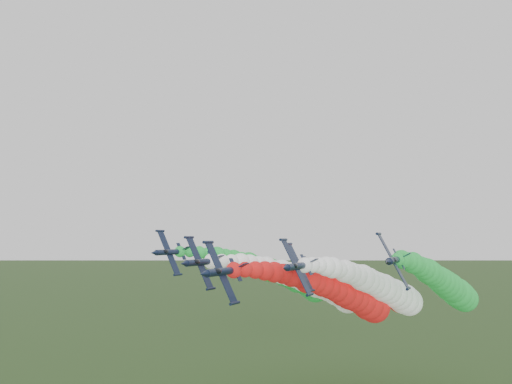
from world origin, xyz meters
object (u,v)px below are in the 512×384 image
(jet_inner_right, at_px, (386,290))
(jet_outer_right, at_px, (447,286))
(jet_inner_left, at_px, (318,286))
(jet_lead, at_px, (348,296))
(jet_trail, at_px, (380,288))
(jet_outer_left, at_px, (287,277))

(jet_inner_right, distance_m, jet_outer_right, 15.24)
(jet_inner_left, bearing_deg, jet_lead, -37.41)
(jet_inner_left, xyz_separation_m, jet_trail, (12.66, 16.21, -1.41))
(jet_inner_right, xyz_separation_m, jet_outer_right, (14.06, 5.79, 1.08))
(jet_trail, bearing_deg, jet_outer_right, -23.45)
(jet_inner_right, xyz_separation_m, jet_outer_left, (-29.71, 8.24, 1.51))
(jet_inner_right, xyz_separation_m, jet_trail, (-4.14, 13.68, -0.94))
(jet_inner_right, distance_m, jet_outer_left, 30.87)
(jet_outer_left, distance_m, jet_outer_right, 43.84)
(jet_outer_right, bearing_deg, jet_inner_right, -157.61)
(jet_lead, relative_size, jet_trail, 1.00)
(jet_inner_left, relative_size, jet_outer_right, 1.01)
(jet_trail, bearing_deg, jet_outer_left, -167.99)
(jet_inner_left, bearing_deg, jet_inner_right, 8.56)
(jet_lead, height_order, jet_inner_right, jet_inner_right)
(jet_lead, distance_m, jet_outer_right, 26.37)
(jet_outer_right, distance_m, jet_trail, 19.94)
(jet_outer_left, height_order, jet_trail, jet_outer_left)
(jet_outer_left, relative_size, jet_outer_right, 1.01)
(jet_outer_right, bearing_deg, jet_outer_left, 176.79)
(jet_lead, height_order, jet_inner_left, jet_inner_left)
(jet_lead, height_order, jet_outer_right, jet_outer_right)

